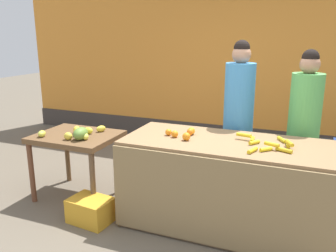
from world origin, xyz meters
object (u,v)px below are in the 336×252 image
Objects in this scene: produce_sack at (156,167)px; vendor_woman_green_shirt at (303,131)px; vendor_woman_blue_shirt at (238,122)px; produce_crate at (91,210)px.

vendor_woman_green_shirt is at bearing 1.39° from produce_sack.
vendor_woman_blue_shirt reaches higher than produce_crate.
vendor_woman_blue_shirt is 1.27m from produce_sack.
vendor_woman_blue_shirt reaches higher than vendor_woman_green_shirt.
produce_sack is at bearing -178.61° from vendor_woman_green_shirt.
produce_sack is at bearing 179.71° from vendor_woman_blue_shirt.
produce_crate is 0.95× the size of produce_sack.
produce_crate is at bearing -102.32° from produce_sack.
vendor_woman_blue_shirt is at bearing -176.16° from vendor_woman_green_shirt.
vendor_woman_blue_shirt is 0.71m from vendor_woman_green_shirt.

